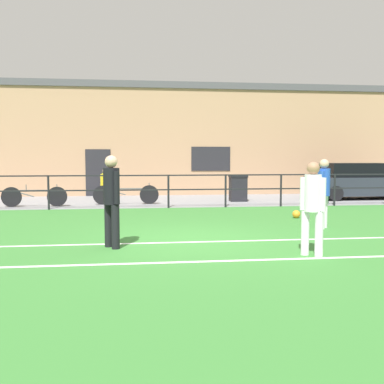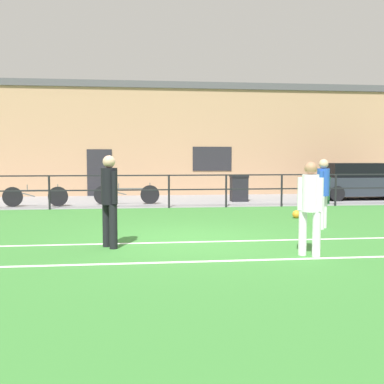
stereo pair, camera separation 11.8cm
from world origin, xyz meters
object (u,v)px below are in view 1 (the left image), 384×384
object	(u,v)px
player_striker	(324,189)
parked_car_red	(358,182)
player_winger	(313,203)
bicycle_parked_1	(34,196)
bicycle_parked_2	(126,194)
soccer_ball_match	(296,214)
trash_bin_1	(320,190)
player_goalkeeper	(112,196)
spectator_child	(105,183)
trash_bin_0	(238,188)

from	to	relation	value
player_striker	parked_car_red	bearing A→B (deg)	5.05
player_winger	parked_car_red	world-z (taller)	player_winger
player_striker	bicycle_parked_1	xyz separation A→B (m)	(-8.09, 5.70, -0.58)
bicycle_parked_2	player_striker	bearing A→B (deg)	-51.00
player_winger	soccer_ball_match	distance (m)	5.07
bicycle_parked_1	trash_bin_1	distance (m)	10.32
bicycle_parked_1	trash_bin_1	xyz separation A→B (m)	(10.31, -0.26, 0.15)
soccer_ball_match	trash_bin_1	size ratio (longest dim) A/B	0.22
player_goalkeeper	soccer_ball_match	size ratio (longest dim) A/B	7.87
spectator_child	bicycle_parked_1	bearing A→B (deg)	8.82
bicycle_parked_2	trash_bin_0	world-z (taller)	trash_bin_0
soccer_ball_match	bicycle_parked_1	xyz separation A→B (m)	(-8.11, 3.82, 0.27)
soccer_ball_match	bicycle_parked_2	size ratio (longest dim) A/B	0.09
soccer_ball_match	bicycle_parked_1	distance (m)	8.97
bicycle_parked_1	bicycle_parked_2	distance (m)	3.19
player_striker	soccer_ball_match	xyz separation A→B (m)	(0.01, 1.88, -0.85)
player_goalkeeper	bicycle_parked_1	world-z (taller)	player_goalkeeper
player_goalkeeper	trash_bin_0	world-z (taller)	player_goalkeeper
player_striker	bicycle_parked_1	world-z (taller)	player_striker
spectator_child	trash_bin_0	distance (m)	5.18
trash_bin_0	trash_bin_1	distance (m)	3.09
soccer_ball_match	spectator_child	bearing A→B (deg)	137.90
bicycle_parked_1	trash_bin_0	size ratio (longest dim) A/B	2.19
trash_bin_1	spectator_child	bearing A→B (deg)	168.34
player_winger	parked_car_red	distance (m)	11.77
player_goalkeeper	bicycle_parked_2	bearing A→B (deg)	-33.96
player_goalkeeper	player_striker	bearing A→B (deg)	-104.03
player_striker	spectator_child	size ratio (longest dim) A/B	1.32
bicycle_parked_1	bicycle_parked_2	xyz separation A→B (m)	(3.16, 0.39, 0.00)
player_winger	trash_bin_1	size ratio (longest dim) A/B	1.65
parked_car_red	soccer_ball_match	bearing A→B (deg)	-131.07
player_striker	trash_bin_1	size ratio (longest dim) A/B	1.69
parked_car_red	player_striker	bearing A→B (deg)	-122.83
player_striker	soccer_ball_match	distance (m)	2.06
spectator_child	parked_car_red	distance (m)	10.38
parked_car_red	trash_bin_1	size ratio (longest dim) A/B	4.17
spectator_child	bicycle_parked_1	size ratio (longest dim) A/B	0.58
player_winger	bicycle_parked_2	distance (m)	9.65
player_winger	bicycle_parked_2	xyz separation A→B (m)	(-3.47, 8.99, -0.56)
bicycle_parked_1	player_striker	bearing A→B (deg)	-35.14
player_striker	parked_car_red	world-z (taller)	player_striker
trash_bin_0	parked_car_red	bearing A→B (deg)	4.80
player_winger	bicycle_parked_2	world-z (taller)	player_winger
player_striker	trash_bin_0	distance (m)	6.77
trash_bin_0	trash_bin_1	size ratio (longest dim) A/B	1.01
soccer_ball_match	bicycle_parked_1	bearing A→B (deg)	154.77
soccer_ball_match	trash_bin_0	distance (m)	4.91
soccer_ball_match	bicycle_parked_2	distance (m)	6.50
player_goalkeeper	bicycle_parked_2	world-z (taller)	player_goalkeeper
player_goalkeeper	trash_bin_0	xyz separation A→B (m)	(4.43, 8.49, -0.48)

